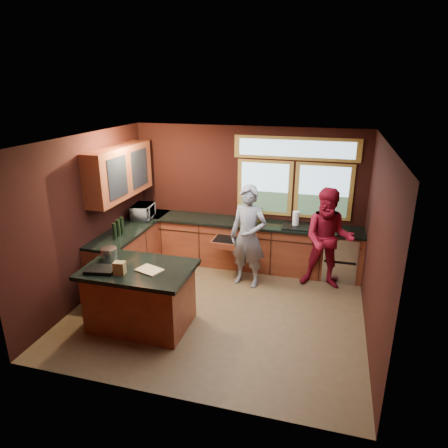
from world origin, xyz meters
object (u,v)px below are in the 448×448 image
at_px(person_grey, 248,237).
at_px(stock_pot, 109,254).
at_px(island, 141,296).
at_px(person_red, 328,239).
at_px(cutting_board, 149,270).

distance_m(person_grey, stock_pot, 2.37).
distance_m(island, person_red, 3.29).
bearing_deg(person_grey, cutting_board, -109.26).
relative_size(cutting_board, stock_pot, 1.46).
height_order(cutting_board, stock_pot, stock_pot).
distance_m(person_red, cutting_board, 3.14).
height_order(island, person_grey, person_grey).
relative_size(person_grey, cutting_board, 5.22).
bearing_deg(stock_pot, island, -15.26).
bearing_deg(cutting_board, island, 165.96).
bearing_deg(island, cutting_board, -14.04).
bearing_deg(person_red, stock_pot, -149.48).
xyz_separation_m(island, person_grey, (1.25, 1.70, 0.43)).
bearing_deg(cutting_board, person_grey, 59.01).
bearing_deg(stock_pot, person_grey, 40.68).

